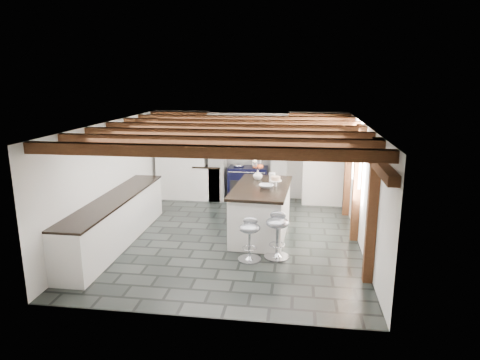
# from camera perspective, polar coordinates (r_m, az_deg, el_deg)

# --- Properties ---
(ground) EXTENTS (6.00, 6.00, 0.00)m
(ground) POSITION_cam_1_polar(r_m,az_deg,el_deg) (8.76, -1.01, -7.61)
(ground) COLOR black
(ground) RESTS_ON ground
(room_shell) EXTENTS (6.00, 6.03, 6.00)m
(room_shell) POSITION_cam_1_polar(r_m,az_deg,el_deg) (9.89, -3.27, 1.32)
(room_shell) COLOR silver
(room_shell) RESTS_ON ground
(range_cooker) EXTENTS (1.00, 0.63, 0.99)m
(range_cooker) POSITION_cam_1_polar(r_m,az_deg,el_deg) (11.15, 1.08, -0.40)
(range_cooker) COLOR black
(range_cooker) RESTS_ON ground
(kitchen_island) EXTENTS (1.19, 2.13, 1.37)m
(kitchen_island) POSITION_cam_1_polar(r_m,az_deg,el_deg) (8.75, 2.87, -4.00)
(kitchen_island) COLOR white
(kitchen_island) RESTS_ON ground
(bar_stool_near) EXTENTS (0.46, 0.46, 0.85)m
(bar_stool_near) POSITION_cam_1_polar(r_m,az_deg,el_deg) (7.66, 5.01, -6.63)
(bar_stool_near) COLOR silver
(bar_stool_near) RESTS_ON ground
(bar_stool_far) EXTENTS (0.42, 0.42, 0.77)m
(bar_stool_far) POSITION_cam_1_polar(r_m,az_deg,el_deg) (7.55, 1.29, -7.28)
(bar_stool_far) COLOR silver
(bar_stool_far) RESTS_ON ground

